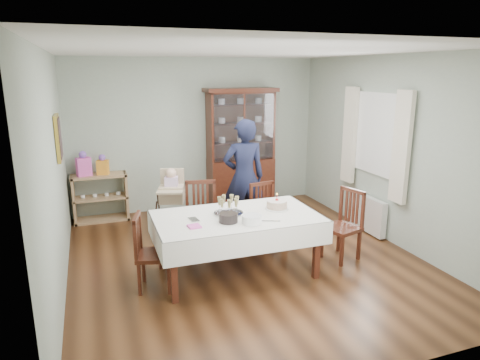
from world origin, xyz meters
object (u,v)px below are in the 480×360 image
china_cabinet (241,147)px  sideboard (101,197)px  gift_bag_orange (103,165)px  chair_end_right (341,239)px  chair_far_right (267,228)px  dining_table (237,244)px  woman (244,177)px  champagne_tray (229,209)px  gift_bag_pink (84,165)px  chair_end_left (154,267)px  birthday_cake (277,205)px  high_chair (173,211)px  chair_far_left (202,232)px

china_cabinet → sideboard: bearing=179.5°
gift_bag_orange → chair_end_right: bearing=-42.5°
china_cabinet → chair_far_right: 2.14m
dining_table → gift_bag_orange: gift_bag_orange is taller
woman → champagne_tray: woman is taller
sideboard → gift_bag_pink: bearing=-174.8°
china_cabinet → chair_end_left: bearing=-127.4°
gift_bag_pink → birthday_cake: bearing=-47.8°
high_chair → dining_table: bearing=-52.7°
sideboard → chair_end_left: 2.71m
chair_end_right → woman: 1.73m
chair_far_right → birthday_cake: 0.81m
chair_far_right → champagne_tray: (-0.78, -0.58, 0.55)m
birthday_cake → gift_bag_orange: (-2.00, 2.54, 0.14)m
sideboard → champagne_tray: (1.43, -2.55, 0.43)m
chair_far_left → chair_end_right: size_ratio=1.05×
chair_end_left → chair_end_right: size_ratio=0.95×
china_cabinet → champagne_tray: china_cabinet is taller
woman → champagne_tray: 1.36m
sideboard → chair_end_left: bearing=-79.8°
chair_far_left → champagne_tray: chair_far_left is taller
gift_bag_pink → woman: bearing=-30.0°
chair_end_left → champagne_tray: champagne_tray is taller
dining_table → champagne_tray: champagne_tray is taller
high_chair → birthday_cake: (1.08, -1.38, 0.39)m
chair_end_right → birthday_cake: birthday_cake is taller
sideboard → gift_bag_pink: 0.62m
chair_far_right → chair_end_right: size_ratio=0.97×
dining_table → chair_far_left: (-0.24, 0.76, -0.09)m
sideboard → champagne_tray: champagne_tray is taller
high_chair → gift_bag_pink: 1.77m
china_cabinet → high_chair: china_cabinet is taller
woman → sideboard: bearing=-27.9°
sideboard → chair_end_right: size_ratio=0.96×
high_chair → gift_bag_orange: gift_bag_orange is taller
chair_far_left → gift_bag_orange: size_ratio=2.92×
dining_table → champagne_tray: bearing=132.8°
dining_table → woman: bearing=66.2°
chair_end_right → high_chair: bearing=-144.3°
high_chair → gift_bag_pink: size_ratio=2.62×
sideboard → gift_bag_orange: bearing=-15.1°
chair_end_right → chair_end_left: bearing=-107.5°
woman → high_chair: woman is taller
sideboard → high_chair: bearing=-49.7°
chair_far_right → gift_bag_orange: gift_bag_orange is taller
high_chair → champagne_tray: 1.50m
chair_end_left → gift_bag_pink: 2.83m
chair_end_left → champagne_tray: 1.11m
chair_far_left → chair_far_right: bearing=5.9°
chair_far_left → gift_bag_pink: size_ratio=2.40×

